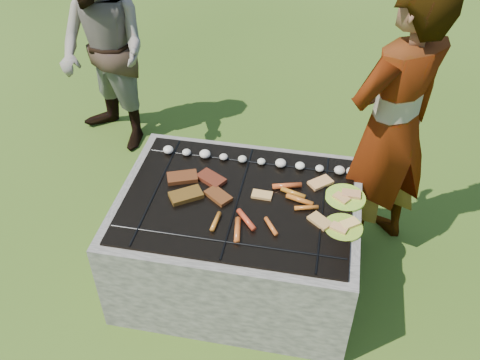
% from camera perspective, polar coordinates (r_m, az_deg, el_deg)
% --- Properties ---
extents(lawn, '(60.00, 60.00, 0.00)m').
position_cam_1_polar(lawn, '(3.29, -0.17, -9.88)').
color(lawn, '#2A4A12').
rests_on(lawn, ground).
extents(fire_pit, '(1.30, 1.00, 0.62)m').
position_cam_1_polar(fire_pit, '(3.08, -0.18, -6.52)').
color(fire_pit, gray).
rests_on(fire_pit, ground).
extents(mushrooms, '(1.13, 0.06, 0.05)m').
position_cam_1_polar(mushrooms, '(3.07, 2.38, 2.03)').
color(mushrooms, '#EFDFCA').
rests_on(mushrooms, fire_pit).
extents(pork_slabs, '(0.41, 0.33, 0.03)m').
position_cam_1_polar(pork_slabs, '(2.92, -4.61, -0.68)').
color(pork_slabs, '#93451A').
rests_on(pork_slabs, fire_pit).
extents(sausages, '(0.52, 0.50, 0.03)m').
position_cam_1_polar(sausages, '(2.78, 3.17, -3.10)').
color(sausages, orange).
rests_on(sausages, fire_pit).
extents(bread_on_grate, '(0.44, 0.44, 0.02)m').
position_cam_1_polar(bread_on_grate, '(2.86, 7.02, -1.90)').
color(bread_on_grate, tan).
rests_on(bread_on_grate, fire_pit).
extents(plate_far, '(0.23, 0.23, 0.03)m').
position_cam_1_polar(plate_far, '(2.92, 11.19, -1.82)').
color(plate_far, yellow).
rests_on(plate_far, fire_pit).
extents(plate_near, '(0.21, 0.21, 0.03)m').
position_cam_1_polar(plate_near, '(2.75, 10.98, -4.94)').
color(plate_near, '#BBDF35').
rests_on(plate_near, fire_pit).
extents(cook, '(0.74, 0.72, 1.71)m').
position_cam_1_polar(cook, '(3.04, 15.87, 5.29)').
color(cook, gray).
rests_on(cook, ground).
extents(bystander, '(0.93, 0.87, 1.52)m').
position_cam_1_polar(bystander, '(4.03, -14.31, 13.01)').
color(bystander, '#A8998C').
rests_on(bystander, ground).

